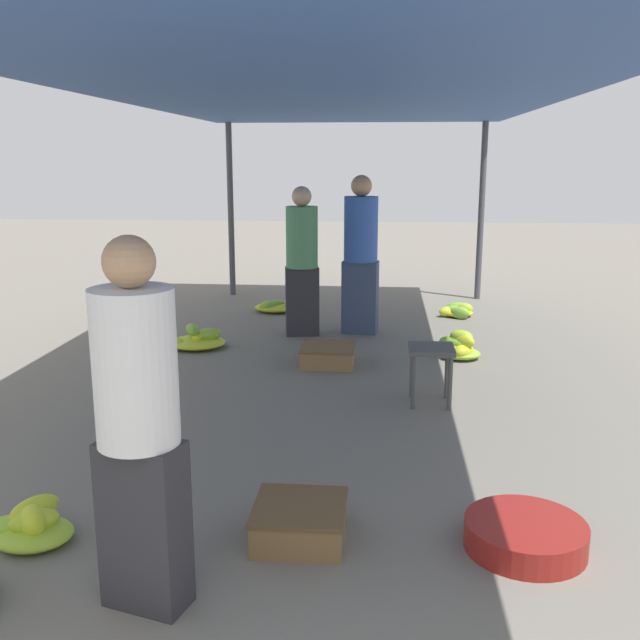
{
  "coord_description": "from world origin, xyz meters",
  "views": [
    {
      "loc": [
        0.41,
        -1.62,
        1.84
      ],
      "look_at": [
        0.0,
        2.92,
        0.81
      ],
      "focal_mm": 40.0,
      "sensor_mm": 36.0,
      "label": 1
    }
  ],
  "objects_px": {
    "stool": "(431,358)",
    "banana_pile_left_1": "(195,340)",
    "shopper_walking_mid": "(302,259)",
    "banana_pile_right_0": "(459,348)",
    "basin_black": "(525,535)",
    "banana_pile_right_1": "(457,311)",
    "banana_pile_left_2": "(277,306)",
    "banana_pile_left_3": "(31,526)",
    "crate_mid": "(300,522)",
    "vendor_foreground": "(138,423)",
    "crate_near": "(328,355)",
    "shopper_walking_far": "(361,253)"
  },
  "relations": [
    {
      "from": "stool",
      "to": "banana_pile_left_1",
      "type": "xyz_separation_m",
      "value": [
        -2.24,
        1.5,
        -0.29
      ]
    },
    {
      "from": "shopper_walking_mid",
      "to": "banana_pile_right_0",
      "type": "bearing_deg",
      "value": -26.99
    },
    {
      "from": "basin_black",
      "to": "banana_pile_right_1",
      "type": "distance_m",
      "value": 5.24
    },
    {
      "from": "banana_pile_left_1",
      "to": "banana_pile_left_2",
      "type": "height_order",
      "value": "banana_pile_left_1"
    },
    {
      "from": "banana_pile_left_3",
      "to": "banana_pile_right_1",
      "type": "bearing_deg",
      "value": 64.4
    },
    {
      "from": "banana_pile_left_2",
      "to": "crate_mid",
      "type": "distance_m",
      "value": 5.42
    },
    {
      "from": "stool",
      "to": "banana_pile_left_2",
      "type": "relative_size",
      "value": 0.84
    },
    {
      "from": "banana_pile_left_1",
      "to": "shopper_walking_mid",
      "type": "distance_m",
      "value": 1.39
    },
    {
      "from": "vendor_foreground",
      "to": "banana_pile_right_0",
      "type": "relative_size",
      "value": 3.72
    },
    {
      "from": "banana_pile_right_1",
      "to": "shopper_walking_mid",
      "type": "xyz_separation_m",
      "value": [
        -1.74,
        -1.06,
        0.75
      ]
    },
    {
      "from": "vendor_foreground",
      "to": "crate_near",
      "type": "bearing_deg",
      "value": 82.64
    },
    {
      "from": "banana_pile_left_1",
      "to": "banana_pile_left_3",
      "type": "bearing_deg",
      "value": -87.45
    },
    {
      "from": "banana_pile_left_1",
      "to": "banana_pile_right_0",
      "type": "xyz_separation_m",
      "value": [
        2.59,
        -0.2,
        0.03
      ]
    },
    {
      "from": "banana_pile_right_0",
      "to": "shopper_walking_mid",
      "type": "relative_size",
      "value": 0.27
    },
    {
      "from": "banana_pile_left_2",
      "to": "banana_pile_left_1",
      "type": "bearing_deg",
      "value": -107.89
    },
    {
      "from": "banana_pile_left_2",
      "to": "banana_pile_right_1",
      "type": "bearing_deg",
      "value": -2.5
    },
    {
      "from": "vendor_foreground",
      "to": "crate_near",
      "type": "height_order",
      "value": "vendor_foreground"
    },
    {
      "from": "banana_pile_left_3",
      "to": "shopper_walking_far",
      "type": "relative_size",
      "value": 0.27
    },
    {
      "from": "stool",
      "to": "banana_pile_left_1",
      "type": "bearing_deg",
      "value": 146.28
    },
    {
      "from": "banana_pile_left_1",
      "to": "shopper_walking_mid",
      "type": "bearing_deg",
      "value": 31.09
    },
    {
      "from": "banana_pile_left_1",
      "to": "banana_pile_left_2",
      "type": "bearing_deg",
      "value": 72.11
    },
    {
      "from": "stool",
      "to": "banana_pile_right_0",
      "type": "relative_size",
      "value": 1.08
    },
    {
      "from": "vendor_foreground",
      "to": "banana_pile_left_2",
      "type": "bearing_deg",
      "value": 93.2
    },
    {
      "from": "banana_pile_left_1",
      "to": "shopper_walking_mid",
      "type": "xyz_separation_m",
      "value": [
        1.01,
        0.61,
        0.74
      ]
    },
    {
      "from": "vendor_foreground",
      "to": "banana_pile_left_2",
      "type": "distance_m",
      "value": 5.98
    },
    {
      "from": "stool",
      "to": "shopper_walking_far",
      "type": "bearing_deg",
      "value": 105.37
    },
    {
      "from": "banana_pile_left_1",
      "to": "banana_pile_left_2",
      "type": "xyz_separation_m",
      "value": [
        0.57,
        1.76,
        -0.0
      ]
    },
    {
      "from": "banana_pile_left_1",
      "to": "banana_pile_left_3",
      "type": "xyz_separation_m",
      "value": [
        0.17,
        -3.73,
        0.01
      ]
    },
    {
      "from": "banana_pile_left_2",
      "to": "shopper_walking_far",
      "type": "bearing_deg",
      "value": -43.46
    },
    {
      "from": "crate_near",
      "to": "crate_mid",
      "type": "bearing_deg",
      "value": -88.06
    },
    {
      "from": "basin_black",
      "to": "banana_pile_right_1",
      "type": "xyz_separation_m",
      "value": [
        0.18,
        5.24,
        0.0
      ]
    },
    {
      "from": "banana_pile_left_3",
      "to": "crate_near",
      "type": "bearing_deg",
      "value": 69.53
    },
    {
      "from": "banana_pile_right_0",
      "to": "banana_pile_right_1",
      "type": "xyz_separation_m",
      "value": [
        0.16,
        1.86,
        -0.03
      ]
    },
    {
      "from": "shopper_walking_mid",
      "to": "shopper_walking_far",
      "type": "height_order",
      "value": "shopper_walking_far"
    },
    {
      "from": "stool",
      "to": "crate_mid",
      "type": "relative_size",
      "value": 1.0
    },
    {
      "from": "basin_black",
      "to": "banana_pile_left_3",
      "type": "xyz_separation_m",
      "value": [
        -2.41,
        -0.15,
        0.01
      ]
    },
    {
      "from": "stool",
      "to": "crate_mid",
      "type": "height_order",
      "value": "stool"
    },
    {
      "from": "basin_black",
      "to": "crate_near",
      "type": "distance_m",
      "value": 3.31
    },
    {
      "from": "crate_mid",
      "to": "shopper_walking_far",
      "type": "height_order",
      "value": "shopper_walking_far"
    },
    {
      "from": "banana_pile_left_1",
      "to": "banana_pile_right_0",
      "type": "relative_size",
      "value": 1.63
    },
    {
      "from": "banana_pile_right_1",
      "to": "banana_pile_right_0",
      "type": "bearing_deg",
      "value": -94.96
    },
    {
      "from": "shopper_walking_far",
      "to": "banana_pile_right_0",
      "type": "bearing_deg",
      "value": -44.7
    },
    {
      "from": "vendor_foreground",
      "to": "banana_pile_right_0",
      "type": "height_order",
      "value": "vendor_foreground"
    },
    {
      "from": "banana_pile_left_1",
      "to": "banana_pile_left_3",
      "type": "relative_size",
      "value": 1.54
    },
    {
      "from": "banana_pile_left_2",
      "to": "crate_near",
      "type": "xyz_separation_m",
      "value": [
        0.8,
        -2.25,
        0.02
      ]
    },
    {
      "from": "shopper_walking_mid",
      "to": "vendor_foreground",
      "type": "bearing_deg",
      "value": -91.32
    },
    {
      "from": "banana_pile_left_2",
      "to": "crate_mid",
      "type": "xyz_separation_m",
      "value": [
        0.91,
        -5.34,
        0.02
      ]
    },
    {
      "from": "basin_black",
      "to": "banana_pile_right_0",
      "type": "xyz_separation_m",
      "value": [
        0.02,
        3.38,
        0.03
      ]
    },
    {
      "from": "basin_black",
      "to": "banana_pile_left_1",
      "type": "height_order",
      "value": "banana_pile_left_1"
    },
    {
      "from": "crate_near",
      "to": "banana_pile_right_0",
      "type": "bearing_deg",
      "value": 13.84
    }
  ]
}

